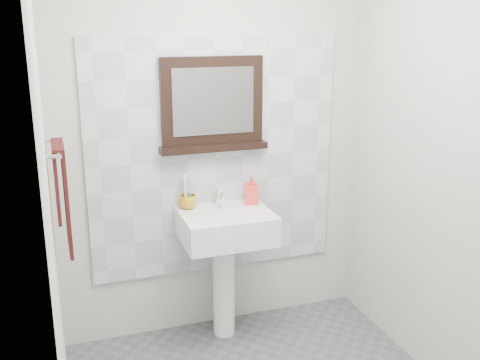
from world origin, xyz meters
name	(u,v)px	position (x,y,z in m)	size (l,w,h in m)	color
back_wall	(214,142)	(0.00, 1.10, 1.25)	(2.00, 0.01, 2.50)	#BCB9B3
front_wall	(444,301)	(0.00, -1.10, 1.25)	(2.00, 0.01, 2.50)	#BCB9B3
left_wall	(50,214)	(-1.00, 0.00, 1.25)	(0.01, 2.20, 2.50)	#BCB9B3
right_wall	(465,171)	(1.00, 0.00, 1.25)	(0.01, 2.20, 2.50)	#BCB9B3
splashback	(215,158)	(0.00, 1.09, 1.15)	(1.60, 0.02, 1.50)	silver
pedestal_sink	(226,240)	(0.00, 0.87, 0.68)	(0.55, 0.44, 0.96)	white
toothbrush_cup	(188,202)	(-0.20, 1.01, 0.90)	(0.11, 0.11, 0.09)	#C18F16
toothbrushes	(188,189)	(-0.20, 1.01, 0.98)	(0.05, 0.04, 0.21)	white
soap_dispenser	(251,189)	(0.20, 0.97, 0.95)	(0.08, 0.09, 0.19)	#F41C38
framed_mirror	(212,106)	(-0.02, 1.06, 1.48)	(0.68, 0.11, 0.57)	black
towel_bar	(57,148)	(-0.95, 0.56, 1.40)	(0.07, 0.40, 0.03)	silver
hand_towel	(62,189)	(-0.94, 0.56, 1.19)	(0.06, 0.30, 0.55)	black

